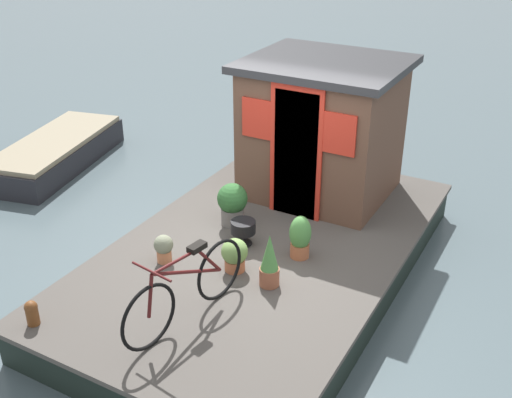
{
  "coord_description": "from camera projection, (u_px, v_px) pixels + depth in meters",
  "views": [
    {
      "loc": [
        -5.73,
        -3.08,
        4.43
      ],
      "look_at": [
        -0.2,
        0.0,
        1.19
      ],
      "focal_mm": 43.41,
      "sensor_mm": 36.0,
      "label": 1
    }
  ],
  "objects": [
    {
      "name": "charcoal_grill",
      "position": [
        243.0,
        228.0,
        7.47
      ],
      "size": [
        0.3,
        0.3,
        0.31
      ],
      "color": "black",
      "rests_on": "houseboat_deck"
    },
    {
      "name": "potted_plant_lavender",
      "position": [
        300.0,
        237.0,
        7.2
      ],
      "size": [
        0.26,
        0.26,
        0.53
      ],
      "color": "#B2603D",
      "rests_on": "houseboat_deck"
    },
    {
      "name": "potted_plant_basil",
      "position": [
        235.0,
        254.0,
        6.97
      ],
      "size": [
        0.3,
        0.3,
        0.39
      ],
      "color": "#B2603D",
      "rests_on": "houseboat_deck"
    },
    {
      "name": "potted_plant_rosemary",
      "position": [
        232.0,
        203.0,
        7.89
      ],
      "size": [
        0.39,
        0.39,
        0.56
      ],
      "color": "slate",
      "rests_on": "houseboat_deck"
    },
    {
      "name": "bicycle",
      "position": [
        186.0,
        289.0,
        6.09
      ],
      "size": [
        1.67,
        0.5,
        0.82
      ],
      "color": "black",
      "rests_on": "houseboat_deck"
    },
    {
      "name": "ground_plane",
      "position": [
        264.0,
        276.0,
        7.81
      ],
      "size": [
        60.0,
        60.0,
        0.0
      ],
      "primitive_type": "plane",
      "color": "#4C5B60"
    },
    {
      "name": "potted_plant_thyme",
      "position": [
        164.0,
        248.0,
        7.14
      ],
      "size": [
        0.23,
        0.23,
        0.34
      ],
      "color": "#C6754C",
      "rests_on": "houseboat_deck"
    },
    {
      "name": "houseboat_deck",
      "position": [
        264.0,
        260.0,
        7.7
      ],
      "size": [
        5.55,
        3.25,
        0.49
      ],
      "color": "#4C4742",
      "rests_on": "ground_plane"
    },
    {
      "name": "dinghy_boat",
      "position": [
        56.0,
        152.0,
        10.76
      ],
      "size": [
        3.05,
        1.74,
        0.5
      ],
      "color": "#232328",
      "rests_on": "ground_plane"
    },
    {
      "name": "potted_plant_geranium",
      "position": [
        270.0,
        262.0,
        6.67
      ],
      "size": [
        0.22,
        0.22,
        0.63
      ],
      "color": "#935138",
      "rests_on": "houseboat_deck"
    },
    {
      "name": "houseboat_cabin",
      "position": [
        322.0,
        128.0,
        8.44
      ],
      "size": [
        1.83,
        2.06,
        1.89
      ],
      "color": "brown",
      "rests_on": "houseboat_deck"
    },
    {
      "name": "mooring_bollard",
      "position": [
        32.0,
        312.0,
        6.13
      ],
      "size": [
        0.13,
        0.13,
        0.27
      ],
      "color": "brown",
      "rests_on": "houseboat_deck"
    }
  ]
}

